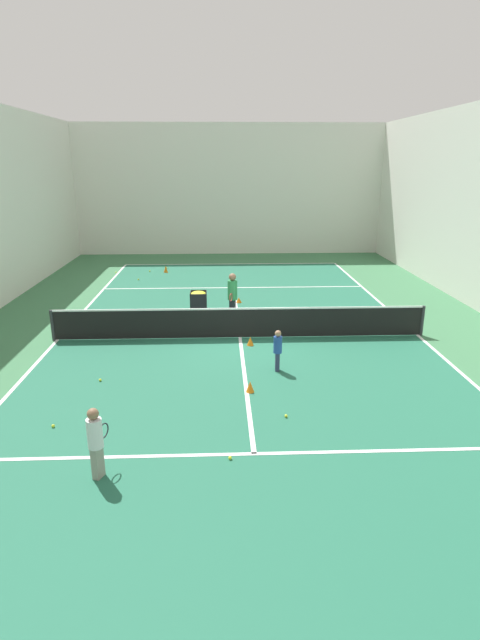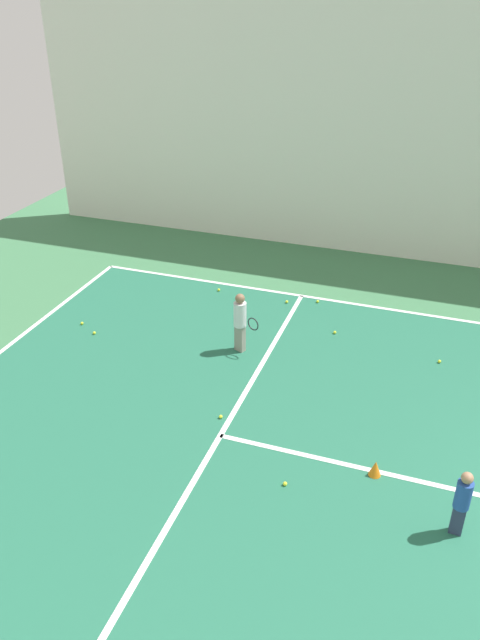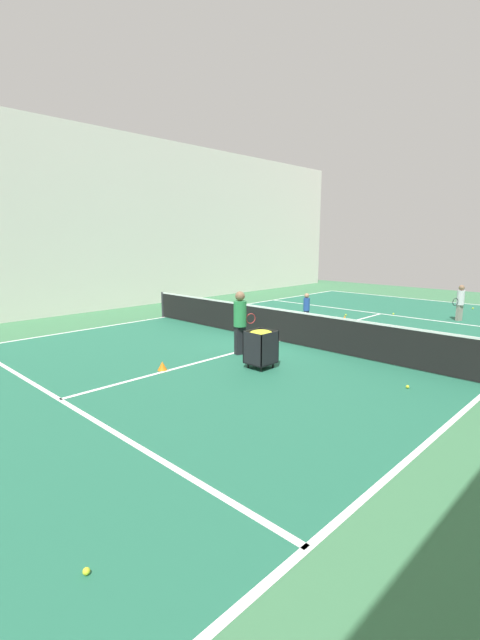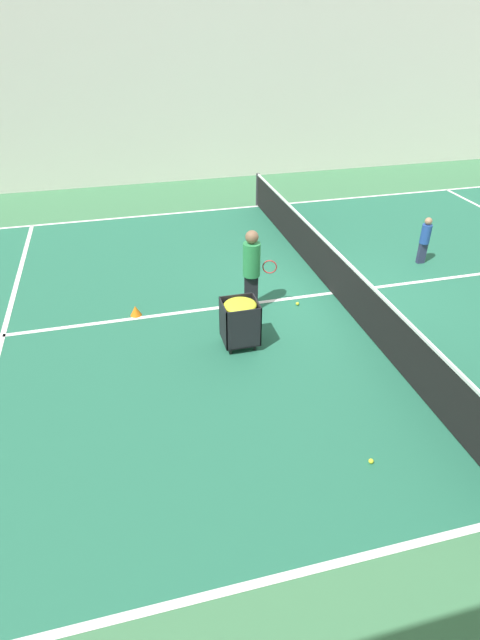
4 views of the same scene
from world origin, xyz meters
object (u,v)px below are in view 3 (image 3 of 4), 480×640
at_px(player_near_baseline, 460,300).
at_px(child_midcourt, 307,307).
at_px(tennis_net, 279,324).
at_px(coach_at_net, 240,319).
at_px(training_cone_1, 162,366).
at_px(ball_cart, 261,341).

height_order(player_near_baseline, child_midcourt, player_near_baseline).
xyz_separation_m(tennis_net, coach_at_net, (-0.19, 1.84, 0.45)).
relative_size(tennis_net, coach_at_net, 6.99).
height_order(coach_at_net, training_cone_1, coach_at_net).
distance_m(tennis_net, training_cone_1, 4.12).
xyz_separation_m(player_near_baseline, ball_cart, (1.38, 9.52, -0.12)).
relative_size(player_near_baseline, ball_cart, 1.47).
bearing_deg(coach_at_net, player_near_baseline, 2.45).
distance_m(coach_at_net, training_cone_1, 2.44).
height_order(tennis_net, player_near_baseline, player_near_baseline).
bearing_deg(player_near_baseline, ball_cart, 13.97).
bearing_deg(ball_cart, coach_at_net, -24.31).
bearing_deg(tennis_net, child_midcourt, -71.47).
bearing_deg(tennis_net, player_near_baseline, -111.13).
bearing_deg(child_midcourt, ball_cart, 26.87).
relative_size(child_midcourt, ball_cart, 1.24).
height_order(coach_at_net, ball_cart, coach_at_net).
relative_size(player_near_baseline, training_cone_1, 5.94).
relative_size(coach_at_net, child_midcourt, 1.49).
bearing_deg(child_midcourt, coach_at_net, 15.98).
distance_m(tennis_net, ball_cart, 2.75).
xyz_separation_m(tennis_net, child_midcourt, (0.88, -2.62, 0.14)).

